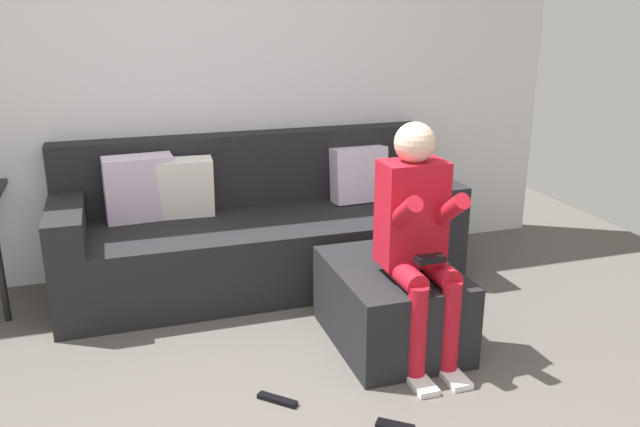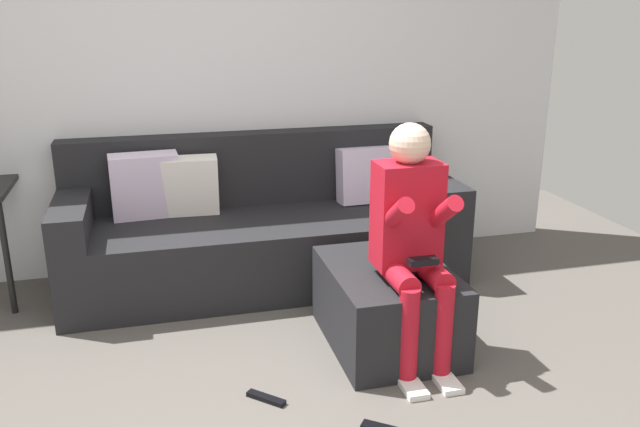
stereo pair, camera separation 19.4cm
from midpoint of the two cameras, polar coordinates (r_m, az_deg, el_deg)
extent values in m
cube|color=silver|center=(4.35, -8.92, 12.33)|extent=(5.04, 0.10, 2.63)
cube|color=black|center=(4.19, -3.49, -3.18)|extent=(2.45, 0.85, 0.44)
cube|color=black|center=(4.37, -4.47, 3.97)|extent=(2.45, 0.18, 0.47)
cube|color=black|center=(4.03, -19.43, -0.22)|extent=(0.20, 0.85, 0.20)
cube|color=black|center=(4.43, 10.86, 2.05)|extent=(0.20, 0.85, 0.20)
cube|color=silver|center=(4.15, -13.64, 2.31)|extent=(0.42, 0.21, 0.42)
cube|color=white|center=(4.17, -10.07, 2.34)|extent=(0.38, 0.19, 0.38)
cube|color=silver|center=(4.40, 5.21, 3.32)|extent=(0.37, 0.20, 0.38)
cube|color=black|center=(3.48, 7.46, -7.94)|extent=(0.60, 0.81, 0.42)
cube|color=red|center=(3.22, 9.26, -0.10)|extent=(0.31, 0.20, 0.52)
sphere|color=beige|center=(3.13, 9.57, 5.97)|extent=(0.20, 0.20, 0.20)
cylinder|color=red|center=(3.15, 8.62, -5.49)|extent=(0.11, 0.28, 0.11)
cylinder|color=red|center=(3.13, 9.45, -10.25)|extent=(0.10, 0.10, 0.45)
cube|color=white|center=(3.21, 9.68, -14.51)|extent=(0.10, 0.22, 0.03)
cylinder|color=red|center=(3.06, 8.26, -0.31)|extent=(0.08, 0.33, 0.26)
cylinder|color=red|center=(3.22, 11.45, -5.13)|extent=(0.11, 0.28, 0.11)
cylinder|color=red|center=(3.20, 12.32, -9.78)|extent=(0.10, 0.10, 0.45)
cube|color=white|center=(3.27, 12.52, -13.97)|extent=(0.10, 0.22, 0.03)
cylinder|color=red|center=(3.15, 12.09, -0.21)|extent=(0.08, 0.35, 0.28)
cube|color=black|center=(3.09, 10.69, -4.10)|extent=(0.14, 0.06, 0.03)
cylinder|color=black|center=(4.08, -24.29, -3.57)|extent=(0.04, 0.04, 0.68)
cylinder|color=black|center=(4.57, -23.32, -1.24)|extent=(0.04, 0.04, 0.68)
cube|color=black|center=(3.09, -2.84, -15.73)|extent=(0.17, 0.16, 0.02)
camera|label=1|loc=(0.10, -88.49, 0.48)|focal=36.91mm
camera|label=2|loc=(0.10, 91.51, -0.48)|focal=36.91mm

